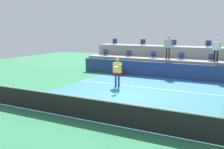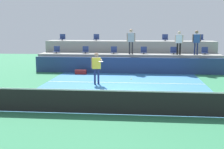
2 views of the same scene
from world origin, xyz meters
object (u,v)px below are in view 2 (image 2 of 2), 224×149
object	(u,v)px
stadium_chair_lower_mid_left	(114,51)
tennis_player	(97,65)
stadium_chair_lower_far_left	(57,50)
tennis_ball	(131,79)
stadium_chair_upper_far_right	(200,38)
stadium_chair_lower_right	(174,51)
spectator_in_white	(196,40)
spectator_in_grey	(131,39)
stadium_chair_lower_left	(85,50)
equipment_bag	(81,72)
stadium_chair_upper_far_left	(62,38)
stadium_chair_upper_right	(165,38)
stadium_chair_upper_left	(96,38)
stadium_chair_lower_far_right	(205,51)
stadium_chair_lower_mid_right	(144,51)
spectator_leaning_on_rail	(179,41)
stadium_chair_upper_center	(130,38)

from	to	relation	value
stadium_chair_lower_mid_left	tennis_player	xyz separation A→B (m)	(-0.44, -5.47, -0.37)
stadium_chair_lower_far_left	tennis_ball	world-z (taller)	stadium_chair_lower_far_left
stadium_chair_lower_mid_left	stadium_chair_lower_far_left	bearing A→B (deg)	180.00
stadium_chair_lower_far_left	stadium_chair_upper_far_right	xyz separation A→B (m)	(10.72, 1.80, 0.85)
stadium_chair_lower_right	stadium_chair_upper_far_right	bearing A→B (deg)	39.75
tennis_player	spectator_in_white	xyz separation A→B (m)	(6.21, 5.09, 1.17)
stadium_chair_lower_right	spectator_in_grey	world-z (taller)	spectator_in_grey
tennis_ball	stadium_chair_lower_mid_left	bearing A→B (deg)	101.82
stadium_chair_lower_far_left	stadium_chair_lower_left	size ratio (longest dim) A/B	1.00
tennis_player	equipment_bag	xyz separation A→B (m)	(-1.64, 3.56, -0.94)
stadium_chair_lower_far_left	spectator_in_white	xyz separation A→B (m)	(10.04, -0.38, 0.80)
spectator_in_grey	equipment_bag	size ratio (longest dim) A/B	2.34
spectator_in_white	stadium_chair_upper_far_left	bearing A→B (deg)	167.76
stadium_chair_upper_right	stadium_chair_lower_left	bearing A→B (deg)	-163.01
stadium_chair_upper_right	stadium_chair_upper_left	bearing A→B (deg)	180.00
stadium_chair_lower_right	stadium_chair_lower_far_right	world-z (taller)	same
stadium_chair_lower_far_left	stadium_chair_upper_left	xyz separation A→B (m)	(2.70, 1.80, 0.85)
stadium_chair_lower_mid_right	stadium_chair_upper_right	distance (m)	2.57
stadium_chair_lower_right	tennis_ball	size ratio (longest dim) A/B	7.65
stadium_chair_upper_far_left	spectator_leaning_on_rail	distance (m)	9.15
stadium_chair_lower_far_left	stadium_chair_lower_right	xyz separation A→B (m)	(8.55, 0.00, 0.00)
spectator_in_white	equipment_bag	distance (m)	8.27
stadium_chair_upper_far_right	spectator_in_white	bearing A→B (deg)	-107.15
stadium_chair_lower_mid_right	stadium_chair_upper_center	bearing A→B (deg)	120.46
spectator_leaning_on_rail	stadium_chair_lower_mid_left	bearing A→B (deg)	175.22
stadium_chair_upper_left	stadium_chair_lower_far_left	bearing A→B (deg)	-146.35
stadium_chair_lower_far_right	stadium_chair_lower_mid_left	bearing A→B (deg)	180.00
stadium_chair_upper_left	tennis_ball	distance (m)	9.81
stadium_chair_lower_mid_right	tennis_ball	distance (m)	7.43
equipment_bag	stadium_chair_lower_right	bearing A→B (deg)	16.74
stadium_chair_upper_right	spectator_leaning_on_rail	bearing A→B (deg)	-69.87
stadium_chair_upper_center	tennis_ball	xyz separation A→B (m)	(0.43, -9.16, -1.65)
stadium_chair_upper_far_left	equipment_bag	bearing A→B (deg)	-59.18
tennis_player	stadium_chair_lower_far_right	bearing A→B (deg)	38.41
stadium_chair_upper_left	stadium_chair_upper_right	size ratio (longest dim) A/B	1.00
stadium_chair_upper_center	stadium_chair_upper_far_right	distance (m)	5.34
stadium_chair_upper_far_left	stadium_chair_lower_mid_right	bearing A→B (deg)	-15.58
stadium_chair_lower_far_right	stadium_chair_upper_far_left	bearing A→B (deg)	170.49
stadium_chair_lower_left	stadium_chair_lower_mid_right	bearing A→B (deg)	0.00
stadium_chair_lower_mid_right	stadium_chair_upper_left	bearing A→B (deg)	154.25
stadium_chair_upper_far_right	tennis_player	distance (m)	10.09
stadium_chair_upper_far_right	equipment_bag	xyz separation A→B (m)	(-8.52, -3.71, -2.16)
tennis_player	spectator_leaning_on_rail	world-z (taller)	spectator_leaning_on_rail
stadium_chair_lower_left	tennis_ball	xyz separation A→B (m)	(3.64, -7.36, -0.80)
equipment_bag	spectator_in_white	bearing A→B (deg)	11.02
stadium_chair_upper_right	stadium_chair_upper_far_left	bearing A→B (deg)	180.00
stadium_chair_lower_far_left	stadium_chair_lower_mid_right	bearing A→B (deg)	0.00
stadium_chair_upper_left	stadium_chair_upper_center	xyz separation A→B (m)	(2.67, 0.00, 0.00)
stadium_chair_lower_right	stadium_chair_lower_far_right	bearing A→B (deg)	0.00
stadium_chair_upper_far_left	stadium_chair_upper_center	distance (m)	5.40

